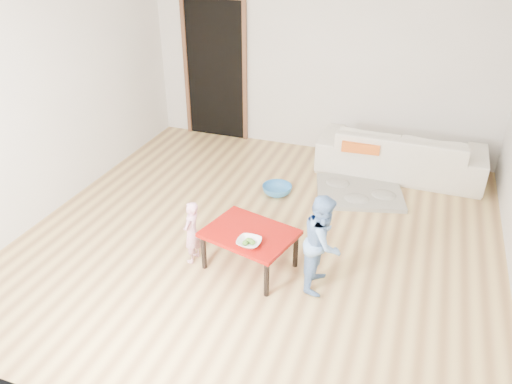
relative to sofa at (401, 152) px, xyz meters
The scene contains 13 objects.
floor 2.42m from the sofa, 121.34° to the right, with size 5.00×5.00×0.01m, color #9E7243.
back_wall 1.65m from the sofa, 160.18° to the left, with size 5.00×0.02×2.60m, color white.
left_wall 4.38m from the sofa, 151.33° to the right, with size 0.02×5.00×2.60m, color white.
doorway 2.97m from the sofa, behind, with size 1.02×0.08×2.11m, color brown, non-canonical shape.
sofa is the anchor object (origin of this frame).
cushion 0.58m from the sofa, 152.93° to the right, with size 0.48×0.43×0.13m, color orange.
red_table 2.88m from the sofa, 114.26° to the right, with size 0.84×0.63×0.42m, color #920C08, non-canonical shape.
bowl 3.04m from the sofa, 111.49° to the right, with size 0.22×0.22×0.05m, color white.
broccoli 3.04m from the sofa, 111.49° to the right, with size 0.12×0.12×0.06m, color #2D5919, non-canonical shape.
child_pink 3.23m from the sofa, 123.15° to the right, with size 0.24×0.16×0.67m, color pink.
child_blue 2.69m from the sofa, 99.95° to the right, with size 0.47×0.36×0.96m, color #568CC7.
basin 1.79m from the sofa, 140.91° to the right, with size 0.37×0.37×0.12m, color #3079B8.
blanket 0.91m from the sofa, 117.28° to the right, with size 1.05×0.87×0.05m, color #9F9C8C, non-canonical shape.
Camera 1 is at (1.47, -4.31, 3.09)m, focal length 35.00 mm.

